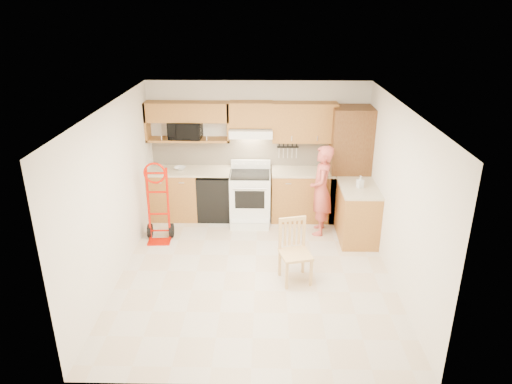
{
  "coord_description": "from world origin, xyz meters",
  "views": [
    {
      "loc": [
        0.14,
        -6.09,
        3.78
      ],
      "look_at": [
        0.0,
        0.5,
        1.1
      ],
      "focal_mm": 32.91,
      "sensor_mm": 36.0,
      "label": 1
    }
  ],
  "objects_px": {
    "person": "(321,191)",
    "hand_truck": "(157,206)",
    "dining_chair": "(296,252)",
    "microwave": "(185,130)",
    "range": "(250,194)"
  },
  "relations": [
    {
      "from": "dining_chair",
      "to": "range",
      "type": "bearing_deg",
      "value": 95.14
    },
    {
      "from": "dining_chair",
      "to": "person",
      "type": "bearing_deg",
      "value": 57.33
    },
    {
      "from": "microwave",
      "to": "range",
      "type": "relative_size",
      "value": 0.54
    },
    {
      "from": "microwave",
      "to": "dining_chair",
      "type": "distance_m",
      "value": 3.2
    },
    {
      "from": "range",
      "to": "dining_chair",
      "type": "distance_m",
      "value": 2.13
    },
    {
      "from": "microwave",
      "to": "range",
      "type": "distance_m",
      "value": 1.64
    },
    {
      "from": "range",
      "to": "dining_chair",
      "type": "bearing_deg",
      "value": -70.42
    },
    {
      "from": "person",
      "to": "dining_chair",
      "type": "height_order",
      "value": "person"
    },
    {
      "from": "microwave",
      "to": "dining_chair",
      "type": "bearing_deg",
      "value": -48.34
    },
    {
      "from": "range",
      "to": "dining_chair",
      "type": "height_order",
      "value": "range"
    },
    {
      "from": "microwave",
      "to": "person",
      "type": "relative_size",
      "value": 0.37
    },
    {
      "from": "microwave",
      "to": "dining_chair",
      "type": "xyz_separation_m",
      "value": [
        1.88,
        -2.3,
        -1.19
      ]
    },
    {
      "from": "hand_truck",
      "to": "person",
      "type": "bearing_deg",
      "value": 4.33
    },
    {
      "from": "person",
      "to": "hand_truck",
      "type": "distance_m",
      "value": 2.77
    },
    {
      "from": "range",
      "to": "hand_truck",
      "type": "height_order",
      "value": "hand_truck"
    }
  ]
}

